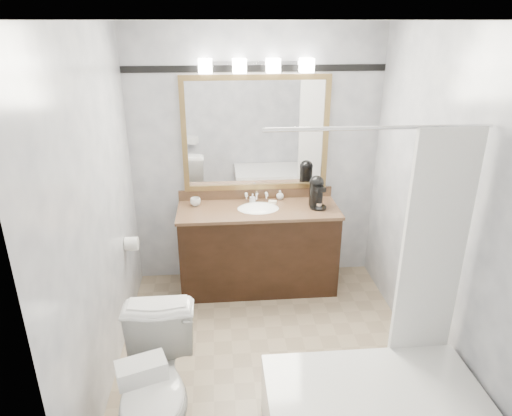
% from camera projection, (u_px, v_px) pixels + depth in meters
% --- Properties ---
extents(room, '(2.42, 2.62, 2.52)m').
position_uv_depth(room, '(271.00, 210.00, 3.24)').
color(room, gray).
rests_on(room, ground).
extents(vanity, '(1.53, 0.58, 0.97)m').
position_uv_depth(vanity, '(258.00, 246.00, 4.48)').
color(vanity, black).
rests_on(vanity, ground).
extents(mirror, '(1.40, 0.04, 1.10)m').
position_uv_depth(mirror, '(256.00, 134.00, 4.32)').
color(mirror, olive).
rests_on(mirror, room).
extents(vanity_light_bar, '(1.02, 0.14, 0.12)m').
position_uv_depth(vanity_light_bar, '(256.00, 65.00, 4.03)').
color(vanity_light_bar, silver).
rests_on(vanity_light_bar, room).
extents(accent_stripe, '(2.40, 0.01, 0.06)m').
position_uv_depth(accent_stripe, '(256.00, 68.00, 4.11)').
color(accent_stripe, black).
rests_on(accent_stripe, room).
extents(bathtub, '(1.30, 0.75, 1.96)m').
position_uv_depth(bathtub, '(375.00, 407.00, 2.82)').
color(bathtub, white).
rests_on(bathtub, ground).
extents(tp_roll, '(0.11, 0.12, 0.12)m').
position_uv_depth(tp_roll, '(132.00, 244.00, 3.97)').
color(tp_roll, white).
rests_on(tp_roll, room).
extents(toilet, '(0.47, 0.81, 0.82)m').
position_uv_depth(toilet, '(157.00, 390.00, 2.78)').
color(toilet, white).
rests_on(toilet, ground).
extents(tissue_box, '(0.28, 0.21, 0.10)m').
position_uv_depth(tissue_box, '(142.00, 370.00, 2.29)').
color(tissue_box, white).
rests_on(tissue_box, toilet).
extents(coffee_maker, '(0.16, 0.20, 0.31)m').
position_uv_depth(coffee_maker, '(317.00, 191.00, 4.31)').
color(coffee_maker, black).
rests_on(coffee_maker, vanity).
extents(cup_left, '(0.12, 0.12, 0.08)m').
position_uv_depth(cup_left, '(195.00, 202.00, 4.37)').
color(cup_left, white).
rests_on(cup_left, vanity).
extents(soap_bottle_a, '(0.06, 0.06, 0.10)m').
position_uv_depth(soap_bottle_a, '(252.00, 199.00, 4.42)').
color(soap_bottle_a, white).
rests_on(soap_bottle_a, vanity).
extents(soap_bottle_b, '(0.08, 0.08, 0.10)m').
position_uv_depth(soap_bottle_b, '(280.00, 195.00, 4.52)').
color(soap_bottle_b, white).
rests_on(soap_bottle_b, vanity).
extents(soap_bar, '(0.09, 0.07, 0.02)m').
position_uv_depth(soap_bar, '(273.00, 202.00, 4.44)').
color(soap_bar, beige).
rests_on(soap_bar, vanity).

